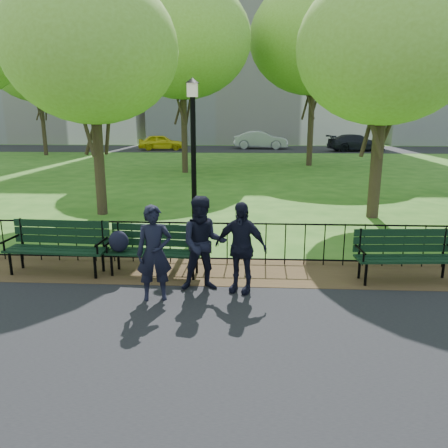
# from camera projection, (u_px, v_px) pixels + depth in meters

# --- Properties ---
(ground) EXTENTS (120.00, 120.00, 0.00)m
(ground) POSITION_uv_depth(u_px,v_px,m) (185.00, 303.00, 7.27)
(ground) COLOR #295C18
(dirt_strip) EXTENTS (60.00, 1.60, 0.01)m
(dirt_strip) POSITION_uv_depth(u_px,v_px,m) (196.00, 271.00, 8.72)
(dirt_strip) COLOR #3C2B18
(dirt_strip) RESTS_ON ground
(far_street) EXTENTS (70.00, 9.00, 0.01)m
(far_street) POSITION_uv_depth(u_px,v_px,m) (238.00, 149.00, 41.19)
(far_street) COLOR black
(far_street) RESTS_ON ground
(iron_fence) EXTENTS (24.06, 0.06, 1.00)m
(iron_fence) POSITION_uv_depth(u_px,v_px,m) (198.00, 241.00, 9.08)
(iron_fence) COLOR black
(iron_fence) RESTS_ON ground
(apartment_west) EXTENTS (22.00, 15.00, 26.00)m
(apartment_west) POSITION_uv_depth(u_px,v_px,m) (56.00, 30.00, 51.84)
(apartment_west) COLOR silver
(apartment_west) RESTS_ON ground
(apartment_mid) EXTENTS (24.00, 15.00, 30.00)m
(apartment_mid) POSITION_uv_depth(u_px,v_px,m) (259.00, 9.00, 50.07)
(apartment_mid) COLOR silver
(apartment_mid) RESTS_ON ground
(park_bench_main) EXTENTS (1.87, 0.70, 1.04)m
(park_bench_main) POSITION_uv_depth(u_px,v_px,m) (142.00, 243.00, 8.44)
(park_bench_main) COLOR black
(park_bench_main) RESTS_ON ground
(park_bench_left_a) EXTENTS (2.00, 0.72, 1.11)m
(park_bench_left_a) POSITION_uv_depth(u_px,v_px,m) (58.00, 241.00, 8.55)
(park_bench_left_a) COLOR black
(park_bench_left_a) RESTS_ON ground
(park_bench_right_a) EXTENTS (1.88, 0.70, 1.05)m
(park_bench_right_a) POSITION_uv_depth(u_px,v_px,m) (405.00, 250.00, 8.11)
(park_bench_right_a) COLOR black
(park_bench_right_a) RESTS_ON ground
(lamppost) EXTENTS (0.35, 0.35, 3.92)m
(lamppost) POSITION_uv_depth(u_px,v_px,m) (193.00, 153.00, 10.86)
(lamppost) COLOR black
(lamppost) RESTS_ON ground
(tree_near_w) EXTENTS (5.08, 5.08, 7.08)m
(tree_near_w) POSITION_uv_depth(u_px,v_px,m) (91.00, 49.00, 12.67)
(tree_near_w) COLOR #2D2116
(tree_near_w) RESTS_ON ground
(tree_near_e) EXTENTS (5.04, 5.04, 7.03)m
(tree_near_e) POSITION_uv_depth(u_px,v_px,m) (386.00, 48.00, 12.24)
(tree_near_e) COLOR #2D2116
(tree_near_e) RESTS_ON ground
(tree_far_c) EXTENTS (7.09, 7.09, 9.89)m
(tree_far_c) POSITION_uv_depth(u_px,v_px,m) (182.00, 39.00, 22.39)
(tree_far_c) COLOR #2D2116
(tree_far_c) RESTS_ON ground
(tree_far_e) EXTENTS (7.74, 7.74, 10.78)m
(tree_far_e) POSITION_uv_depth(u_px,v_px,m) (315.00, 38.00, 25.65)
(tree_far_e) COLOR #2D2116
(tree_far_e) RESTS_ON ground
(tree_far_w) EXTENTS (7.40, 7.40, 10.31)m
(tree_far_w) POSITION_uv_depth(u_px,v_px,m) (37.00, 60.00, 32.99)
(tree_far_w) COLOR #2D2116
(tree_far_w) RESTS_ON ground
(person_left) EXTENTS (0.66, 0.50, 1.61)m
(person_left) POSITION_uv_depth(u_px,v_px,m) (154.00, 253.00, 7.21)
(person_left) COLOR black
(person_left) RESTS_ON asphalt_path
(person_mid) EXTENTS (0.88, 0.55, 1.69)m
(person_mid) POSITION_uv_depth(u_px,v_px,m) (203.00, 244.00, 7.61)
(person_mid) COLOR black
(person_mid) RESTS_ON asphalt_path
(person_right) EXTENTS (1.02, 0.67, 1.61)m
(person_right) POSITION_uv_depth(u_px,v_px,m) (241.00, 247.00, 7.55)
(person_right) COLOR black
(person_right) RESTS_ON asphalt_path
(taxi) EXTENTS (4.29, 2.18, 1.40)m
(taxi) POSITION_uv_depth(u_px,v_px,m) (161.00, 142.00, 39.64)
(taxi) COLOR yellow
(taxi) RESTS_ON far_street
(sedan_silver) EXTENTS (5.21, 2.28, 1.66)m
(sedan_silver) POSITION_uv_depth(u_px,v_px,m) (261.00, 140.00, 41.03)
(sedan_silver) COLOR #9EA1A6
(sedan_silver) RESTS_ON far_street
(sedan_dark) EXTENTS (5.29, 2.86, 1.46)m
(sedan_dark) POSITION_uv_depth(u_px,v_px,m) (356.00, 143.00, 38.35)
(sedan_dark) COLOR black
(sedan_dark) RESTS_ON far_street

